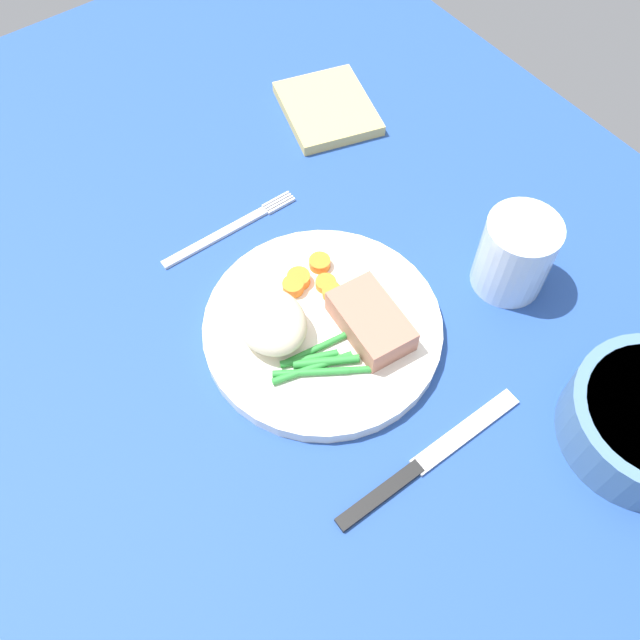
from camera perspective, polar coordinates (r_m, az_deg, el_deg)
name	(u,v)px	position (r cm, az deg, el deg)	size (l,w,h in cm)	color
dining_table	(303,314)	(70.24, -1.44, 0.50)	(120.00, 90.00, 2.00)	#234793
dinner_plate	(320,330)	(67.14, 0.00, -0.81)	(23.51, 23.51, 1.60)	white
meat_portion	(371,321)	(65.27, 4.27, -0.10)	(8.53, 5.12, 2.75)	#A86B56
mashed_potatoes	(271,321)	(64.43, -4.15, -0.10)	(7.73, 6.54, 4.15)	beige
carrot_slices	(312,280)	(68.78, -0.69, 3.35)	(5.76, 5.93, 1.18)	orange
green_beans	(319,363)	(63.99, -0.09, -3.62)	(5.98, 9.65, 0.83)	#2D8C38
fork	(229,230)	(75.85, -7.60, 7.48)	(1.44, 16.60, 0.40)	silver
knife	(426,461)	(62.64, 8.81, -11.57)	(1.70, 20.50, 0.64)	black
water_glass	(514,258)	(71.13, 15.87, 4.97)	(7.39, 7.39, 8.64)	silver
napkin	(328,108)	(88.00, 0.64, 17.26)	(12.26, 10.31, 1.37)	#DBBC6B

